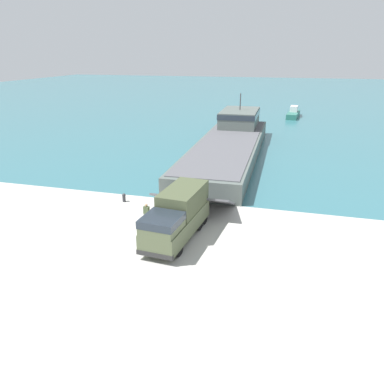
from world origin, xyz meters
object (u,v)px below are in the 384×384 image
(landing_craft, at_px, (231,141))
(mooring_bollard, at_px, (124,197))
(moored_boat_a, at_px, (293,113))
(soldier_on_ramp, at_px, (147,212))
(military_truck, at_px, (177,215))
(cargo_crate, at_px, (153,230))

(landing_craft, distance_m, mooring_bollard, 20.71)
(moored_boat_a, distance_m, mooring_bollard, 53.32)
(soldier_on_ramp, height_order, moored_boat_a, moored_boat_a)
(military_truck, xyz_separation_m, cargo_crate, (-1.78, -0.16, -1.31))
(landing_craft, xyz_separation_m, military_truck, (0.37, -25.03, 0.18))
(moored_boat_a, bearing_deg, military_truck, 87.77)
(landing_craft, xyz_separation_m, mooring_bollard, (-6.18, -19.74, -1.13))
(mooring_bollard, bearing_deg, landing_craft, 72.62)
(military_truck, distance_m, cargo_crate, 2.21)
(military_truck, relative_size, cargo_crate, 7.67)
(mooring_bollard, bearing_deg, cargo_crate, -48.84)
(military_truck, xyz_separation_m, soldier_on_ramp, (-2.93, 1.57, -0.78))
(landing_craft, bearing_deg, soldier_on_ramp, -97.15)
(landing_craft, distance_m, moored_boat_a, 32.67)
(moored_boat_a, height_order, mooring_bollard, moored_boat_a)
(soldier_on_ramp, height_order, cargo_crate, soldier_on_ramp)
(moored_boat_a, bearing_deg, soldier_on_ramp, 84.60)
(landing_craft, relative_size, soldier_on_ramp, 21.69)
(mooring_bollard, bearing_deg, soldier_on_ramp, -45.82)
(moored_boat_a, bearing_deg, mooring_bollard, 80.05)
(soldier_on_ramp, bearing_deg, military_truck, 69.61)
(soldier_on_ramp, height_order, mooring_bollard, soldier_on_ramp)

